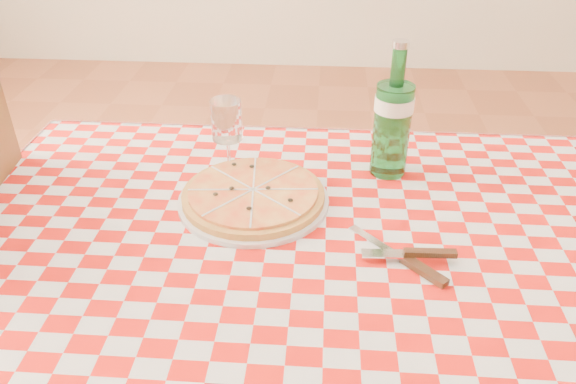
# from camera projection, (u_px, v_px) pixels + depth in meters

# --- Properties ---
(dining_table) EXTENTS (1.20, 0.80, 0.75)m
(dining_table) POSITION_uv_depth(u_px,v_px,m) (296.00, 280.00, 1.06)
(dining_table) COLOR brown
(dining_table) RESTS_ON ground
(tablecloth) EXTENTS (1.30, 0.90, 0.01)m
(tablecloth) POSITION_uv_depth(u_px,v_px,m) (297.00, 240.00, 1.01)
(tablecloth) COLOR #B3110B
(tablecloth) RESTS_ON dining_table
(pizza_plate) EXTENTS (0.32, 0.32, 0.04)m
(pizza_plate) POSITION_uv_depth(u_px,v_px,m) (253.00, 194.00, 1.10)
(pizza_plate) COLOR #D68C47
(pizza_plate) RESTS_ON tablecloth
(water_bottle) EXTENTS (0.10, 0.10, 0.29)m
(water_bottle) POSITION_uv_depth(u_px,v_px,m) (394.00, 110.00, 1.13)
(water_bottle) COLOR #1A6A2A
(water_bottle) RESTS_ON tablecloth
(wine_glass) EXTENTS (0.08, 0.08, 0.16)m
(wine_glass) POSITION_uv_depth(u_px,v_px,m) (228.00, 137.00, 1.17)
(wine_glass) COLOR silver
(wine_glass) RESTS_ON tablecloth
(cutlery) EXTENTS (0.27, 0.25, 0.02)m
(cutlery) POSITION_uv_depth(u_px,v_px,m) (403.00, 255.00, 0.95)
(cutlery) COLOR silver
(cutlery) RESTS_ON tablecloth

